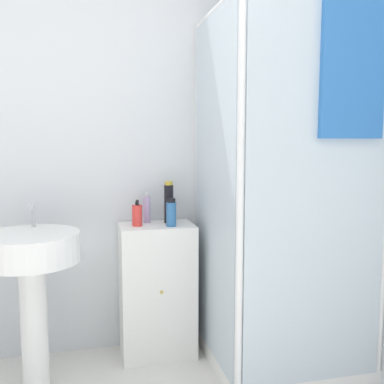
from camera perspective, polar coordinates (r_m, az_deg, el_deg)
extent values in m
cube|color=silver|center=(2.80, -16.96, 5.12)|extent=(6.40, 0.06, 2.50)
cube|color=white|center=(2.90, 10.84, -19.39)|extent=(0.82, 0.82, 0.09)
cylinder|color=white|center=(3.14, 14.79, 0.92)|extent=(0.04, 0.04, 2.01)
cylinder|color=white|center=(2.86, 0.80, 0.56)|extent=(0.04, 0.04, 2.01)
cylinder|color=white|center=(2.11, 6.13, -1.74)|extent=(0.04, 0.04, 2.01)
cylinder|color=white|center=(3.04, 8.47, 19.65)|extent=(0.78, 0.04, 0.04)
cylinder|color=white|center=(2.55, 3.22, 22.21)|extent=(0.04, 0.78, 0.04)
cylinder|color=white|center=(2.87, 19.40, 20.10)|extent=(0.04, 0.78, 0.04)
cube|color=silver|center=(2.26, 15.65, -0.70)|extent=(0.75, 0.01, 1.89)
cube|color=silver|center=(2.47, 2.80, 0.19)|extent=(0.01, 0.75, 1.89)
cylinder|color=#B7BABF|center=(3.03, 12.13, -2.33)|extent=(0.02, 0.02, 1.51)
cylinder|color=#B7BABF|center=(2.96, 12.95, 12.52)|extent=(0.07, 0.07, 0.04)
cube|color=#2D6BB7|center=(2.33, 19.80, 14.79)|extent=(0.33, 0.03, 0.68)
cube|color=white|center=(2.80, -4.45, -12.29)|extent=(0.44, 0.30, 0.81)
sphere|color=gold|center=(2.63, -3.88, -12.59)|extent=(0.02, 0.02, 0.02)
cylinder|color=white|center=(2.60, -19.41, -15.67)|extent=(0.14, 0.14, 0.69)
cylinder|color=white|center=(2.47, -19.80, -6.66)|extent=(0.50, 0.50, 0.15)
cylinder|color=#B7BABF|center=(2.61, -19.52, -2.79)|extent=(0.02, 0.02, 0.13)
cube|color=#B7BABF|center=(2.57, -19.65, -1.71)|extent=(0.02, 0.07, 0.02)
cylinder|color=red|center=(2.65, -6.98, -2.99)|extent=(0.06, 0.06, 0.12)
cylinder|color=black|center=(2.64, -7.00, -1.45)|extent=(0.02, 0.02, 0.02)
cube|color=black|center=(2.62, -6.97, -1.15)|extent=(0.01, 0.03, 0.01)
cylinder|color=black|center=(2.73, -2.96, -1.52)|extent=(0.06, 0.06, 0.23)
cylinder|color=gold|center=(2.72, -2.98, 1.12)|extent=(0.05, 0.05, 0.02)
cylinder|color=#2D66A3|center=(2.62, -2.65, -2.85)|extent=(0.06, 0.06, 0.14)
cylinder|color=black|center=(2.61, -2.66, -1.07)|extent=(0.05, 0.05, 0.02)
cylinder|color=#B299C6|center=(2.74, -5.77, -2.25)|extent=(0.04, 0.04, 0.16)
cylinder|color=silver|center=(2.73, -5.79, -0.39)|extent=(0.02, 0.02, 0.02)
cube|color=silver|center=(2.72, -5.76, -0.08)|extent=(0.01, 0.02, 0.01)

